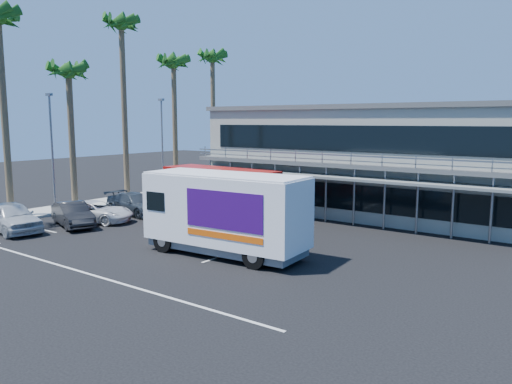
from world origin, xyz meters
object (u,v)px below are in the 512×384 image
Objects in this scene: parked_car_a at (12,217)px; parked_car_b at (73,214)px; red_truck at (212,193)px; white_van at (225,212)px.

parked_car_a is 3.30m from parked_car_b.
red_truck is at bearing -26.55° from parked_car_b.
red_truck reaches higher than parked_car_b.
parked_car_a is at bearing -169.37° from white_van.
white_van is 11.58m from parked_car_b.
parked_car_b is at bearing -19.23° from parked_car_a.
white_van is 1.83× the size of parked_car_b.
red_truck is at bearing 131.99° from white_van.
parked_car_b is (-5.94, -5.84, -1.14)m from red_truck.
white_van is 13.50m from parked_car_a.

